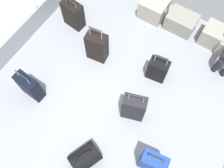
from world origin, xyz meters
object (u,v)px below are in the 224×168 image
suitcase_2 (30,86)px  suitcase_5 (134,108)px  cargo_crate_1 (181,22)px  suitcase_0 (158,70)px  suitcase_4 (153,163)px  duffel_bag (85,158)px  suitcase_3 (73,14)px  cargo_crate_0 (154,8)px  cargo_crate_2 (217,37)px  suitcase_1 (97,47)px

suitcase_2 → suitcase_5: 1.86m
cargo_crate_1 → suitcase_0: suitcase_0 is taller
suitcase_4 → suitcase_5: (-0.69, 0.60, 0.02)m
duffel_bag → cargo_crate_1: bearing=87.9°
cargo_crate_1 → suitcase_2: size_ratio=0.80×
suitcase_3 → suitcase_2: bearing=-80.2°
cargo_crate_0 → suitcase_5: 2.30m
suitcase_2 → suitcase_5: (1.75, 0.63, 0.05)m
cargo_crate_2 → suitcase_2: bearing=-130.0°
cargo_crate_1 → suitcase_1: 1.84m
cargo_crate_1 → suitcase_5: size_ratio=0.70×
suitcase_3 → suitcase_5: size_ratio=0.76×
suitcase_5 → suitcase_0: bearing=90.7°
suitcase_4 → duffel_bag: size_ratio=1.43×
suitcase_0 → suitcase_3: (-2.03, 0.17, 0.04)m
suitcase_3 → suitcase_5: (2.04, -1.07, 0.05)m
cargo_crate_1 → suitcase_4: suitcase_4 is taller
suitcase_5 → cargo_crate_1: bearing=93.5°
cargo_crate_2 → duffel_bag: duffel_bag is taller
suitcase_0 → duffel_bag: bearing=-96.9°
cargo_crate_2 → suitcase_3: size_ratio=0.91×
cargo_crate_2 → cargo_crate_0: bearing=-178.2°
suitcase_0 → suitcase_2: bearing=-138.7°
cargo_crate_0 → suitcase_3: suitcase_3 is taller
cargo_crate_1 → suitcase_0: size_ratio=0.87×
suitcase_5 → duffel_bag: 1.13m
cargo_crate_0 → suitcase_2: bearing=-109.3°
suitcase_2 → duffel_bag: size_ratio=1.39×
suitcase_0 → cargo_crate_1: bearing=95.5°
cargo_crate_1 → suitcase_5: suitcase_5 is taller
suitcase_3 → suitcase_4: 3.21m
suitcase_1 → cargo_crate_1: bearing=54.7°
cargo_crate_0 → suitcase_0: (0.76, -1.26, 0.05)m
suitcase_2 → duffel_bag: bearing=-17.2°
cargo_crate_1 → suitcase_4: (0.83, -2.77, 0.15)m
suitcase_0 → suitcase_3: suitcase_0 is taller
cargo_crate_1 → cargo_crate_2: 0.76m
suitcase_2 → suitcase_3: suitcase_2 is taller
suitcase_1 → suitcase_3: 0.94m
cargo_crate_1 → suitcase_3: (-1.91, -1.10, 0.12)m
suitcase_4 → suitcase_5: 0.92m
suitcase_3 → suitcase_4: size_ratio=0.85×
suitcase_3 → suitcase_4: (2.73, -1.67, 0.03)m
suitcase_0 → cargo_crate_2: bearing=64.0°
cargo_crate_1 → suitcase_1: (-1.06, -1.50, 0.15)m
cargo_crate_0 → suitcase_5: bearing=-70.4°
suitcase_0 → suitcase_4: suitcase_4 is taller
cargo_crate_0 → duffel_bag: (0.52, -3.25, -0.03)m
suitcase_3 → duffel_bag: 2.81m
suitcase_4 → cargo_crate_1: bearing=106.6°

